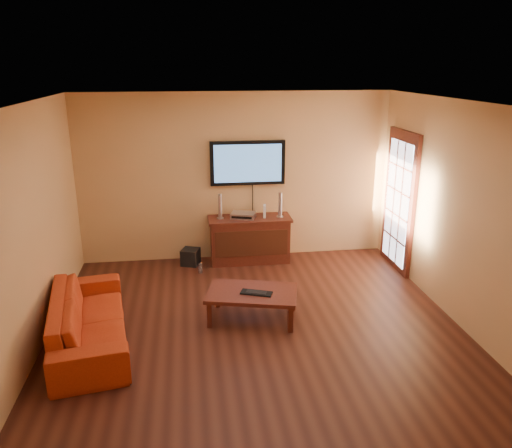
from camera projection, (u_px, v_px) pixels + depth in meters
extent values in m
plane|color=#33150E|center=(257.00, 330.00, 6.10)|extent=(5.00, 5.00, 0.00)
plane|color=tan|center=(236.00, 177.00, 8.04)|extent=(5.00, 0.00, 5.00)
plane|color=tan|center=(27.00, 235.00, 5.35)|extent=(0.00, 5.00, 5.00)
plane|color=tan|center=(462.00, 216.00, 6.01)|extent=(0.00, 5.00, 5.00)
plane|color=white|center=(257.00, 103.00, 5.27)|extent=(5.00, 5.00, 0.00)
cube|color=#42170F|center=(399.00, 203.00, 7.70)|extent=(0.06, 1.02, 2.22)
cube|color=white|center=(397.00, 203.00, 7.69)|extent=(0.01, 0.79, 1.89)
cube|color=#42170F|center=(250.00, 240.00, 8.13)|extent=(1.26, 0.47, 0.70)
cube|color=black|center=(252.00, 243.00, 7.89)|extent=(1.16, 0.02, 0.42)
cube|color=#42170F|center=(250.00, 219.00, 8.01)|extent=(1.33, 0.51, 0.04)
cube|color=black|center=(248.00, 163.00, 7.95)|extent=(1.20, 0.07, 0.71)
cube|color=#487BBB|center=(248.00, 163.00, 7.91)|extent=(1.08, 0.01, 0.60)
cube|color=#42170F|center=(252.00, 293.00, 6.26)|extent=(1.24, 0.92, 0.05)
cube|color=#42170F|center=(209.00, 315.00, 6.11)|extent=(0.06, 0.06, 0.33)
cube|color=#42170F|center=(290.00, 319.00, 6.00)|extent=(0.06, 0.06, 0.33)
cube|color=#42170F|center=(218.00, 295.00, 6.63)|extent=(0.06, 0.06, 0.33)
cube|color=#42170F|center=(292.00, 299.00, 6.52)|extent=(0.06, 0.06, 0.33)
imported|color=#B33413|center=(88.00, 312.00, 5.71)|extent=(0.92, 2.10, 0.79)
cylinder|color=silver|center=(220.00, 218.00, 7.96)|extent=(0.11, 0.11, 0.02)
cylinder|color=silver|center=(220.00, 206.00, 7.90)|extent=(0.06, 0.06, 0.38)
cylinder|color=silver|center=(280.00, 216.00, 8.04)|extent=(0.11, 0.11, 0.02)
cylinder|color=silver|center=(280.00, 205.00, 7.98)|extent=(0.06, 0.06, 0.38)
cube|color=silver|center=(243.00, 215.00, 7.99)|extent=(0.44, 0.37, 0.09)
cube|color=white|center=(265.00, 211.00, 8.01)|extent=(0.07, 0.15, 0.20)
cube|color=black|center=(191.00, 257.00, 8.04)|extent=(0.34, 0.34, 0.26)
cylinder|color=white|center=(200.00, 269.00, 7.71)|extent=(0.06, 0.06, 0.16)
sphere|color=white|center=(200.00, 264.00, 7.68)|extent=(0.03, 0.03, 0.03)
cube|color=black|center=(256.00, 293.00, 6.19)|extent=(0.42, 0.28, 0.02)
cube|color=black|center=(256.00, 292.00, 6.19)|extent=(0.27, 0.19, 0.01)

